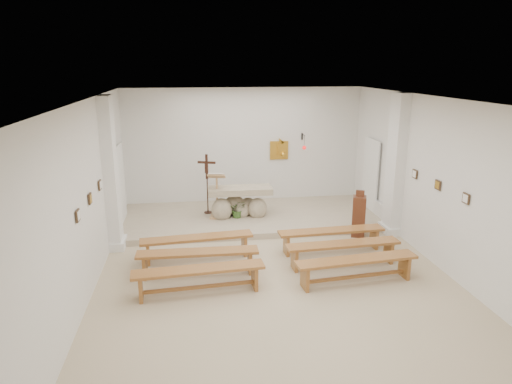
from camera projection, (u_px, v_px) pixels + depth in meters
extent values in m
cube|color=#C4AE8D|center=(274.00, 276.00, 9.24)|extent=(7.00, 10.00, 0.00)
cube|color=silver|center=(87.00, 200.00, 8.28)|extent=(0.02, 10.00, 3.50)
cube|color=silver|center=(444.00, 186.00, 9.25)|extent=(0.02, 10.00, 3.50)
cube|color=silver|center=(244.00, 148.00, 13.52)|extent=(7.00, 0.02, 3.50)
cube|color=silver|center=(276.00, 101.00, 8.30)|extent=(7.00, 10.00, 0.02)
cube|color=#B4A78A|center=(251.00, 217.00, 12.55)|extent=(6.98, 3.00, 0.15)
cube|color=white|center=(111.00, 175.00, 10.20)|extent=(0.26, 0.55, 3.50)
cube|color=white|center=(396.00, 165.00, 11.14)|extent=(0.26, 0.55, 3.50)
cube|color=gold|center=(279.00, 150.00, 13.67)|extent=(0.55, 0.04, 0.55)
cube|color=black|center=(302.00, 136.00, 13.66)|extent=(0.04, 0.02, 0.20)
cylinder|color=black|center=(303.00, 135.00, 13.50)|extent=(0.02, 0.30, 0.02)
cylinder|color=black|center=(304.00, 141.00, 13.41)|extent=(0.01, 0.01, 0.34)
sphere|color=red|center=(304.00, 148.00, 13.46)|extent=(0.11, 0.11, 0.11)
cube|color=#402D1C|center=(78.00, 216.00, 7.53)|extent=(0.03, 0.20, 0.20)
cube|color=#402D1C|center=(90.00, 199.00, 8.48)|extent=(0.03, 0.20, 0.20)
cube|color=#402D1C|center=(100.00, 185.00, 9.43)|extent=(0.03, 0.20, 0.20)
cube|color=#402D1C|center=(466.00, 198.00, 8.50)|extent=(0.03, 0.20, 0.20)
cube|color=#402D1C|center=(438.00, 185.00, 9.45)|extent=(0.03, 0.20, 0.20)
cube|color=#402D1C|center=(415.00, 174.00, 10.40)|extent=(0.03, 0.20, 0.20)
cube|color=silver|center=(118.00, 226.00, 11.26)|extent=(0.10, 0.85, 0.52)
cube|color=silver|center=(382.00, 214.00, 12.22)|extent=(0.10, 0.85, 0.52)
ellipsoid|color=#BFAF92|center=(222.00, 210.00, 12.18)|extent=(0.55, 0.47, 0.63)
ellipsoid|color=#BFAF92|center=(258.00, 209.00, 12.33)|extent=(0.52, 0.44, 0.59)
ellipsoid|color=#BFAF92|center=(235.00, 205.00, 12.51)|extent=(0.59, 0.50, 0.55)
ellipsoid|color=#BFAF92|center=(248.00, 207.00, 12.54)|extent=(0.48, 0.41, 0.52)
ellipsoid|color=#BFAF92|center=(242.00, 210.00, 12.35)|extent=(0.41, 0.35, 0.48)
cube|color=#BFAF92|center=(240.00, 190.00, 12.24)|extent=(1.72, 0.69, 0.17)
cube|color=tan|center=(218.00, 216.00, 12.30)|extent=(0.44, 0.44, 0.04)
cylinder|color=tan|center=(217.00, 198.00, 12.16)|extent=(0.05, 0.05, 1.09)
cube|color=tan|center=(216.00, 176.00, 11.98)|extent=(0.51, 0.41, 0.18)
cube|color=white|center=(216.00, 175.00, 11.92)|extent=(0.43, 0.33, 0.14)
cylinder|color=#331B10|center=(208.00, 212.00, 12.68)|extent=(0.22, 0.22, 0.03)
cylinder|color=#331B10|center=(208.00, 196.00, 12.55)|extent=(0.03, 0.03, 0.99)
cube|color=#331B10|center=(207.00, 167.00, 12.34)|extent=(0.07, 0.06, 0.68)
cube|color=#331B10|center=(207.00, 162.00, 12.30)|extent=(0.49, 0.20, 0.06)
cube|color=#331B10|center=(206.00, 168.00, 12.32)|extent=(0.10, 0.06, 0.29)
imported|color=#386026|center=(238.00, 209.00, 12.24)|extent=(0.44, 0.38, 0.48)
cube|color=#5F2D1B|center=(359.00, 216.00, 11.25)|extent=(0.41, 0.41, 1.02)
cube|color=#5F2D1B|center=(360.00, 194.00, 11.10)|extent=(0.21, 0.12, 0.17)
cube|color=olive|center=(197.00, 238.00, 9.93)|extent=(2.47, 0.61, 0.06)
cube|color=olive|center=(148.00, 253.00, 9.76)|extent=(0.10, 0.36, 0.47)
cube|color=olive|center=(244.00, 244.00, 10.24)|extent=(0.10, 0.36, 0.47)
cube|color=olive|center=(197.00, 253.00, 10.02)|extent=(2.05, 0.26, 0.06)
cube|color=olive|center=(331.00, 231.00, 10.35)|extent=(2.46, 0.50, 0.06)
cube|color=olive|center=(286.00, 245.00, 10.23)|extent=(0.08, 0.36, 0.47)
cube|color=olive|center=(374.00, 238.00, 10.61)|extent=(0.08, 0.36, 0.47)
cube|color=olive|center=(331.00, 245.00, 10.45)|extent=(2.05, 0.16, 0.06)
cube|color=olive|center=(198.00, 252.00, 9.16)|extent=(2.45, 0.45, 0.06)
cube|color=olive|center=(145.00, 267.00, 9.11)|extent=(0.08, 0.36, 0.47)
cube|color=olive|center=(250.00, 261.00, 9.35)|extent=(0.08, 0.36, 0.47)
cube|color=olive|center=(198.00, 269.00, 9.25)|extent=(2.05, 0.12, 0.06)
cube|color=olive|center=(343.00, 244.00, 9.58)|extent=(2.46, 0.51, 0.06)
cube|color=olive|center=(294.00, 259.00, 9.45)|extent=(0.08, 0.36, 0.47)
cube|color=olive|center=(388.00, 251.00, 9.85)|extent=(0.08, 0.36, 0.47)
cube|color=olive|center=(342.00, 260.00, 9.68)|extent=(2.05, 0.17, 0.06)
cube|color=olive|center=(199.00, 270.00, 8.39)|extent=(2.46, 0.56, 0.06)
cube|color=olive|center=(141.00, 288.00, 8.24)|extent=(0.09, 0.36, 0.47)
cube|color=olive|center=(255.00, 277.00, 8.67)|extent=(0.09, 0.36, 0.47)
cube|color=olive|center=(199.00, 287.00, 8.48)|extent=(2.05, 0.21, 0.06)
cube|color=olive|center=(357.00, 260.00, 8.81)|extent=(2.47, 0.62, 0.06)
cube|color=olive|center=(305.00, 278.00, 8.64)|extent=(0.10, 0.36, 0.47)
cube|color=olive|center=(404.00, 266.00, 9.12)|extent=(0.10, 0.36, 0.47)
cube|color=olive|center=(356.00, 276.00, 8.90)|extent=(2.05, 0.26, 0.06)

